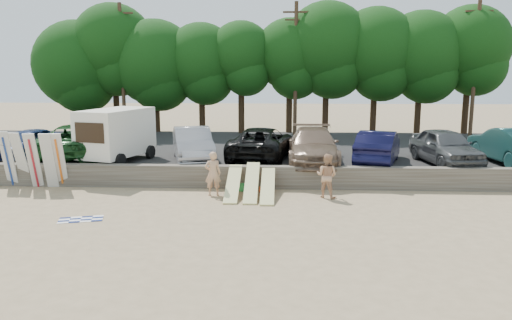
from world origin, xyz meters
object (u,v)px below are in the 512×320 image
Objects in this scene: car_3 at (262,143)px; beachgoer_b at (327,176)px; car_6 at (445,147)px; car_7 at (510,145)px; car_2 at (193,144)px; car_1 at (80,141)px; car_5 at (378,147)px; cooler at (243,187)px; car_0 at (27,143)px; beachgoer_a at (213,174)px; car_4 at (313,146)px; box_trailer at (116,132)px.

car_3 is 5.87m from beachgoer_b.
car_7 is (3.22, 0.45, 0.02)m from car_6.
car_2 is 3.49m from car_3.
car_5 is (15.09, -0.85, -0.07)m from car_1.
beachgoer_b is at bearing 72.61° from car_5.
car_6 is at bearing 34.18° from cooler.
car_5 is 2.67× the size of beachgoer_b.
car_0 is at bearing -7.29° from car_1.
car_7 is at bearing -127.75° from beachgoer_b.
car_7 is at bearing -174.16° from beachgoer_a.
car_2 is 0.86× the size of car_4.
car_5 is at bearing -163.92° from beachgoer_a.
car_5 is (5.69, -1.03, -0.01)m from car_3.
car_2 is at bearing -8.40° from beachgoer_b.
box_trailer is 12.81m from car_5.
car_7 is at bearing 31.77° from cooler.
beachgoer_b is at bearing 166.93° from beachgoer_a.
box_trailer is 0.84× the size of car_7.
car_3 reaches higher than cooler.
car_0 is 12.24m from car_3.
car_4 is at bearing 165.50° from car_3.
car_2 is (8.82, -0.65, 0.08)m from car_0.
box_trailer reaches higher than car_6.
car_2 reaches higher than beachgoer_b.
car_5 reaches higher than beachgoer_b.
car_4 is (14.80, -1.04, 0.10)m from car_0.
box_trailer is 10.77m from beachgoer_b.
car_6 is (12.31, -0.37, 0.03)m from car_2.
car_1 reaches higher than car_2.
box_trailer is 0.92× the size of car_5.
car_6 reaches higher than car_4.
car_1 reaches higher than beachgoer_b.
cooler is (-3.51, 0.96, -0.76)m from beachgoer_b.
car_1 is at bearing 6.82° from car_0.
car_0 is 8.85m from car_2.
beachgoer_b is (-2.82, -4.05, -0.59)m from car_5.
car_2 is at bearing 170.45° from car_1.
car_3 reaches higher than beachgoer_a.
car_3 is at bearing -8.57° from car_7.
car_3 is (9.39, 0.19, -0.07)m from car_1.
car_0 is at bearing 169.65° from car_6.
car_1 is 9.71m from cooler.
beachgoer_b reaches higher than cooler.
beachgoer_a is (-7.53, -3.92, -0.58)m from car_5.
car_4 reaches higher than car_2.
box_trailer is 0.71× the size of car_1.
car_0 is 0.69× the size of car_1.
car_7 is at bearing -174.28° from car_3.
car_5 is 12.86× the size of cooler.
beachgoer_b is 3.72m from cooler.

